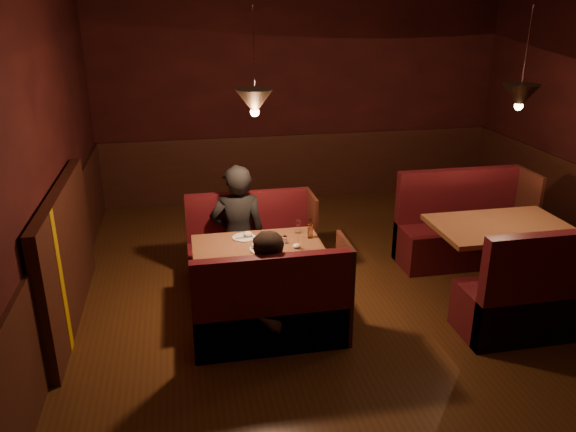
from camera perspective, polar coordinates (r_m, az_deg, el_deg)
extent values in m
cube|color=#482714|center=(5.77, 8.81, -9.24)|extent=(6.00, 7.00, 0.01)
cube|color=black|center=(8.49, 1.37, 11.27)|extent=(6.00, 0.01, 2.90)
cube|color=black|center=(5.03, -24.43, 2.59)|extent=(0.01, 7.00, 2.90)
cube|color=#32150F|center=(8.68, 1.36, 5.04)|extent=(6.00, 0.04, 1.00)
cube|color=#32150F|center=(5.37, -22.66, -7.05)|extent=(0.04, 7.00, 1.00)
cube|color=#32150F|center=(5.65, -21.56, -3.80)|extent=(0.10, 2.20, 1.30)
cube|color=#CB9B0C|center=(5.15, -21.96, -6.28)|extent=(0.01, 0.12, 1.30)
cylinder|color=#333333|center=(4.99, -3.52, 16.05)|extent=(0.01, 0.01, 0.80)
cone|color=black|center=(5.04, -3.42, 11.52)|extent=(0.34, 0.34, 0.22)
sphere|color=#FFBF72|center=(5.06, -3.39, 10.51)|extent=(0.08, 0.08, 0.08)
cylinder|color=#333333|center=(5.71, 23.08, 15.10)|extent=(0.01, 0.01, 0.80)
cone|color=black|center=(5.75, 22.51, 11.16)|extent=(0.34, 0.34, 0.22)
sphere|color=#FFBF72|center=(5.76, 22.39, 10.28)|extent=(0.08, 0.08, 0.08)
cube|color=brown|center=(5.45, -3.10, -3.19)|extent=(1.25, 0.76, 0.04)
cylinder|color=#32150F|center=(5.59, -3.03, -6.32)|extent=(0.13, 0.13, 0.63)
cylinder|color=#32150F|center=(5.74, -2.98, -8.94)|extent=(0.50, 0.50, 0.04)
cylinder|color=silver|center=(5.33, -2.58, -3.39)|extent=(0.25, 0.25, 0.02)
cube|color=black|center=(5.39, -2.33, -2.84)|extent=(0.08, 0.07, 0.03)
ellipsoid|color=silver|center=(5.33, -3.42, -3.03)|extent=(0.06, 0.06, 0.05)
cube|color=tan|center=(5.30, -1.45, -3.26)|extent=(0.07, 0.05, 0.03)
cylinder|color=silver|center=(5.28, -2.37, -3.52)|extent=(0.05, 0.11, 0.01)
cylinder|color=silver|center=(5.61, -4.50, -2.19)|extent=(0.23, 0.23, 0.01)
ellipsoid|color=beige|center=(5.61, -4.11, -1.84)|extent=(0.09, 0.09, 0.05)
cube|color=silver|center=(5.57, -4.45, -2.24)|extent=(0.18, 0.03, 0.00)
cylinder|color=white|center=(5.46, -0.33, -2.41)|extent=(0.05, 0.05, 0.08)
cylinder|color=white|center=(5.70, 1.03, -1.09)|extent=(0.07, 0.07, 0.13)
cylinder|color=white|center=(5.33, 1.31, -2.69)|extent=(0.07, 0.07, 0.13)
cylinder|color=#47230F|center=(5.58, 2.27, -1.55)|extent=(0.05, 0.05, 0.14)
cylinder|color=#47230F|center=(5.54, 2.29, -0.56)|extent=(0.02, 0.02, 0.06)
ellipsoid|color=white|center=(5.37, 0.85, -3.06)|extent=(0.10, 0.10, 0.04)
cube|color=#431012|center=(6.22, -3.87, -4.55)|extent=(1.34, 0.49, 0.40)
cube|color=#431012|center=(6.29, -4.16, -1.61)|extent=(1.34, 0.11, 0.94)
cube|color=#32150F|center=(6.22, 2.36, -1.81)|extent=(0.04, 0.49, 0.94)
cube|color=#431012|center=(5.09, -1.95, -10.72)|extent=(1.34, 0.49, 0.40)
cube|color=#431012|center=(4.79, -1.62, -9.17)|extent=(1.34, 0.11, 0.94)
cube|color=#32150F|center=(5.09, 5.73, -7.33)|extent=(0.04, 0.49, 0.94)
cube|color=brown|center=(6.08, 20.83, -1.03)|extent=(1.36, 0.87, 0.05)
cylinder|color=#32150F|center=(6.22, 20.38, -4.31)|extent=(0.14, 0.14, 0.72)
cylinder|color=#32150F|center=(6.36, 20.00, -7.07)|extent=(0.57, 0.57, 0.04)
cube|color=#431012|center=(6.85, 17.14, -2.74)|extent=(1.46, 0.56, 0.46)
cube|color=#431012|center=(6.92, 16.58, 0.30)|extent=(1.46, 0.12, 1.07)
cube|color=#32150F|center=(7.12, 22.77, 0.09)|extent=(0.04, 0.56, 1.07)
cube|color=#431012|center=(5.73, 23.96, -8.50)|extent=(1.46, 0.56, 0.46)
cube|color=#431012|center=(5.44, 25.71, -6.72)|extent=(1.46, 0.12, 1.07)
imported|color=black|center=(5.99, -5.18, 0.83)|extent=(0.62, 0.42, 1.65)
imported|color=#32241D|center=(4.82, -1.57, -5.70)|extent=(0.84, 0.75, 1.42)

